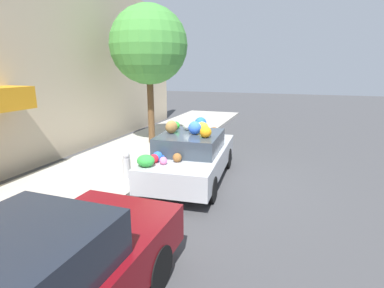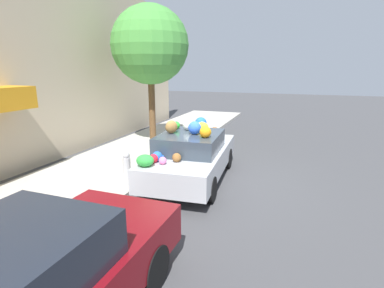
% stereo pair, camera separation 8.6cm
% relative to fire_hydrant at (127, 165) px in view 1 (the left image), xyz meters
% --- Properties ---
extents(ground_plane, '(60.00, 60.00, 0.00)m').
position_rel_fire_hydrant_xyz_m(ground_plane, '(0.77, -1.61, -0.47)').
color(ground_plane, '#424244').
extents(sidewalk_curb, '(24.00, 3.20, 0.12)m').
position_rel_fire_hydrant_xyz_m(sidewalk_curb, '(0.77, 1.09, -0.41)').
color(sidewalk_curb, '#B2ADA3').
rests_on(sidewalk_curb, ground).
extents(building_facade, '(18.00, 1.20, 5.94)m').
position_rel_fire_hydrant_xyz_m(building_facade, '(0.63, 3.31, 2.46)').
color(building_facade, '#C6B293').
rests_on(building_facade, ground).
extents(street_tree, '(2.78, 2.78, 4.96)m').
position_rel_fire_hydrant_xyz_m(street_tree, '(3.73, 1.16, 3.21)').
color(street_tree, brown).
rests_on(street_tree, sidewalk_curb).
extents(fire_hydrant, '(0.20, 0.20, 0.70)m').
position_rel_fire_hydrant_xyz_m(fire_hydrant, '(0.00, 0.00, 0.00)').
color(fire_hydrant, '#B2B2B7').
rests_on(fire_hydrant, sidewalk_curb).
extents(art_car, '(4.05, 1.97, 1.61)m').
position_rel_fire_hydrant_xyz_m(art_car, '(0.73, -1.50, 0.23)').
color(art_car, '#B7BABF').
rests_on(art_car, ground).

